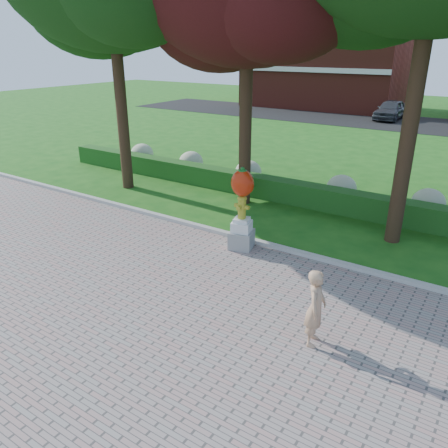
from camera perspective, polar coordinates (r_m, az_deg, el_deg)
name	(u,v)px	position (r m, az deg, el deg)	size (l,w,h in m)	color
ground	(188,285)	(10.84, -4.72, -7.99)	(100.00, 100.00, 0.00)	#185615
walkway	(47,382)	(8.65, -22.09, -18.58)	(40.00, 14.00, 0.04)	gray
curb	(250,240)	(13.02, 3.39, -2.14)	(40.00, 0.18, 0.15)	#ADADA5
lawn_hedge	(305,194)	(16.26, 10.54, 3.82)	(24.00, 0.70, 0.80)	#164D1A
hydrangea_row	(330,186)	(16.92, 13.72, 4.81)	(20.10, 1.10, 0.99)	#A7B288
street	(420,125)	(36.20, 24.20, 11.77)	(50.00, 8.00, 0.02)	black
building_left	(325,68)	(44.29, 13.10, 19.26)	(14.00, 8.00, 7.00)	maroon
hydrant_sculpture	(242,207)	(12.15, 2.36, 2.28)	(0.79, 0.79, 2.37)	gray
woman	(316,308)	(8.62, 11.88, -10.68)	(0.58, 0.38, 1.58)	tan
parked_car	(391,110)	(37.67, 20.93, 13.77)	(1.78, 4.43, 1.51)	#414449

